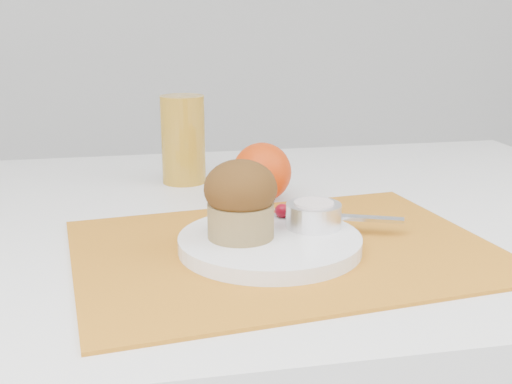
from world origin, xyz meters
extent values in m
cube|color=orange|center=(0.01, -0.10, 0.75)|extent=(0.51, 0.40, 0.00)
cylinder|color=white|center=(-0.01, -0.11, 0.76)|extent=(0.27, 0.27, 0.02)
cylinder|color=white|center=(0.04, -0.09, 0.78)|extent=(0.08, 0.08, 0.03)
cylinder|color=silver|center=(0.04, -0.09, 0.80)|extent=(0.06, 0.06, 0.01)
ellipsoid|color=#5E020E|center=(0.02, -0.04, 0.78)|extent=(0.02, 0.02, 0.02)
ellipsoid|color=#520209|center=(0.04, -0.08, 0.78)|extent=(0.02, 0.02, 0.02)
cube|color=silver|center=(0.07, -0.06, 0.77)|extent=(0.17, 0.08, 0.00)
sphere|color=#DF3E07|center=(0.02, 0.10, 0.79)|extent=(0.08, 0.08, 0.08)
cylinder|color=#BA8823|center=(-0.08, 0.23, 0.82)|extent=(0.07, 0.07, 0.14)
cylinder|color=#9A7E4A|center=(-0.05, -0.10, 0.79)|extent=(0.08, 0.08, 0.04)
ellipsoid|color=#321B09|center=(-0.05, -0.10, 0.83)|extent=(0.08, 0.08, 0.06)
camera|label=1|loc=(-0.16, -0.77, 1.01)|focal=45.00mm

